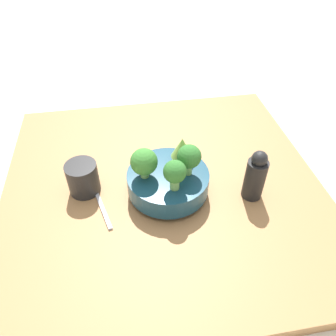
% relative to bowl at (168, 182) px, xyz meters
% --- Properties ---
extents(ground_plane, '(6.00, 6.00, 0.00)m').
position_rel_bowl_xyz_m(ground_plane, '(-0.03, -0.01, -0.08)').
color(ground_plane, beige).
extents(table, '(0.87, 0.88, 0.04)m').
position_rel_bowl_xyz_m(table, '(-0.03, -0.01, -0.06)').
color(table, '#9E7042').
rests_on(table, ground_plane).
extents(bowl, '(0.22, 0.22, 0.07)m').
position_rel_bowl_xyz_m(bowl, '(0.00, 0.00, 0.00)').
color(bowl, navy).
rests_on(bowl, table).
extents(broccoli_floret_right, '(0.06, 0.06, 0.08)m').
position_rel_bowl_xyz_m(broccoli_floret_right, '(0.05, 0.01, 0.08)').
color(broccoli_floret_right, '#7AB256').
rests_on(broccoli_floret_right, bowl).
extents(romanesco_piece_far, '(0.06, 0.06, 0.08)m').
position_rel_bowl_xyz_m(romanesco_piece_far, '(-0.03, 0.04, 0.08)').
color(romanesco_piece_far, '#6BA34C').
rests_on(romanesco_piece_far, bowl).
extents(broccoli_floret_back, '(0.06, 0.06, 0.09)m').
position_rel_bowl_xyz_m(broccoli_floret_back, '(0.01, 0.05, 0.08)').
color(broccoli_floret_back, '#7AB256').
rests_on(broccoli_floret_back, bowl).
extents(broccoli_floret_front, '(0.07, 0.07, 0.08)m').
position_rel_bowl_xyz_m(broccoli_floret_front, '(-0.00, -0.06, 0.08)').
color(broccoli_floret_front, '#7AB256').
rests_on(broccoli_floret_front, bowl).
extents(cup, '(0.08, 0.08, 0.09)m').
position_rel_bowl_xyz_m(cup, '(-0.05, -0.22, 0.01)').
color(cup, black).
rests_on(cup, table).
extents(pepper_mill, '(0.05, 0.05, 0.15)m').
position_rel_bowl_xyz_m(pepper_mill, '(0.05, 0.22, 0.03)').
color(pepper_mill, black).
rests_on(pepper_mill, table).
extents(fork, '(0.16, 0.05, 0.01)m').
position_rel_bowl_xyz_m(fork, '(0.02, -0.18, -0.04)').
color(fork, '#B2B2B7').
rests_on(fork, table).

